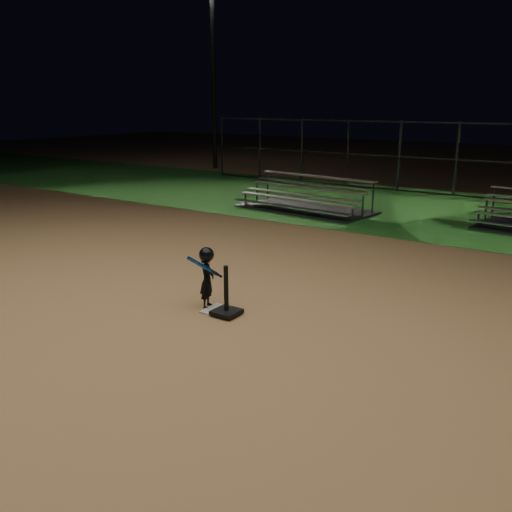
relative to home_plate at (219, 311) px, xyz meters
The scene contains 8 objects.
ground 0.01m from the home_plate, ahead, with size 80.00×80.00×0.00m, color #B08250.
grass_strip 10.00m from the home_plate, 90.00° to the left, with size 60.00×8.00×0.01m, color #215D1E.
home_plate is the anchor object (origin of this frame).
batting_tee 0.25m from the home_plate, 19.73° to the right, with size 0.38×0.38×0.75m.
child_batter 0.57m from the home_plate, behind, with size 0.43×0.56×0.97m.
bleacher_left 8.43m from the home_plate, 110.44° to the left, with size 4.18×2.36×0.98m.
backstop_fence 13.06m from the home_plate, 90.00° to the left, with size 20.08×0.08×2.50m.
light_pole_left 19.79m from the home_plate, 128.77° to the left, with size 0.90×0.53×8.30m.
Camera 1 is at (4.87, -6.13, 3.07)m, focal length 38.19 mm.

